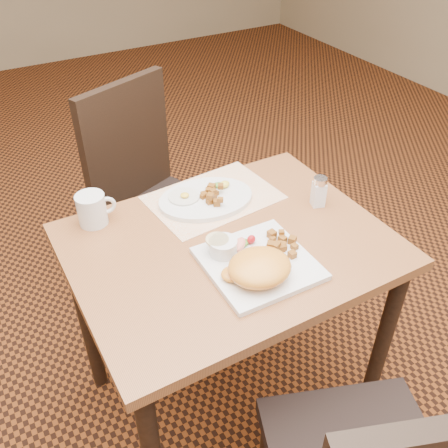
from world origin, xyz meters
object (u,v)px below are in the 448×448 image
at_px(coffee_mug, 93,209).
at_px(salt_shaker, 319,191).
at_px(plate_square, 258,263).
at_px(table, 230,270).
at_px(chair_far, 151,191).
at_px(plate_oval, 206,199).

bearing_deg(coffee_mug, salt_shaker, -21.82).
height_order(plate_square, salt_shaker, salt_shaker).
bearing_deg(table, coffee_mug, 137.69).
relative_size(chair_far, coffee_mug, 8.26).
relative_size(table, plate_square, 3.21).
height_order(chair_far, plate_square, chair_far).
xyz_separation_m(plate_square, coffee_mug, (-0.32, 0.41, 0.04)).
bearing_deg(salt_shaker, plate_oval, 147.71).
bearing_deg(plate_oval, coffee_mug, 168.75).
distance_m(chair_far, plate_square, 0.82).
relative_size(table, plate_oval, 2.96).
xyz_separation_m(salt_shaker, coffee_mug, (-0.64, 0.26, -0.00)).
xyz_separation_m(table, chair_far, (0.01, 0.66, -0.10)).
bearing_deg(chair_far, plate_oval, 71.04).
bearing_deg(plate_oval, chair_far, 92.85).
xyz_separation_m(chair_far, plate_square, (0.00, -0.79, 0.22)).
height_order(table, chair_far, chair_far).
height_order(table, salt_shaker, salt_shaker).
height_order(chair_far, coffee_mug, chair_far).
relative_size(chair_far, salt_shaker, 9.70).
relative_size(plate_square, coffee_mug, 2.38).
relative_size(table, coffee_mug, 7.66).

